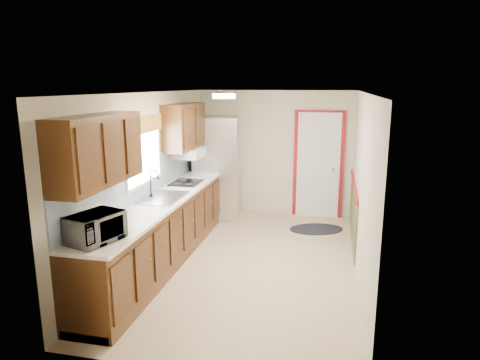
% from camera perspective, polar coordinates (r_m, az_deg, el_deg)
% --- Properties ---
extents(room_shell, '(3.20, 5.20, 2.52)m').
position_cam_1_polar(room_shell, '(5.91, 1.23, -0.15)').
color(room_shell, tan).
rests_on(room_shell, ground).
extents(kitchen_run, '(0.63, 4.00, 2.20)m').
position_cam_1_polar(kitchen_run, '(6.10, -10.82, -3.76)').
color(kitchen_run, '#3D200D').
rests_on(kitchen_run, ground).
extents(back_wall_trim, '(1.12, 2.30, 2.08)m').
position_cam_1_polar(back_wall_trim, '(8.03, 11.31, 0.76)').
color(back_wall_trim, maroon).
rests_on(back_wall_trim, ground).
extents(ceiling_fixture, '(0.30, 0.30, 0.06)m').
position_cam_1_polar(ceiling_fixture, '(5.64, -2.17, 11.12)').
color(ceiling_fixture, '#FFD88C').
rests_on(ceiling_fixture, room_shell).
extents(microwave, '(0.44, 0.60, 0.36)m').
position_cam_1_polar(microwave, '(4.59, -18.74, -5.65)').
color(microwave, white).
rests_on(microwave, kitchen_run).
extents(refrigerator, '(0.89, 0.85, 1.92)m').
position_cam_1_polar(refrigerator, '(8.14, -3.00, 1.67)').
color(refrigerator, '#B7B7BC').
rests_on(refrigerator, ground).
extents(rug, '(1.10, 0.88, 0.01)m').
position_cam_1_polar(rug, '(7.73, 10.13, -6.45)').
color(rug, black).
rests_on(rug, ground).
extents(cooktop, '(0.45, 0.54, 0.02)m').
position_cam_1_polar(cooktop, '(6.98, -7.18, -0.36)').
color(cooktop, black).
rests_on(cooktop, kitchen_run).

